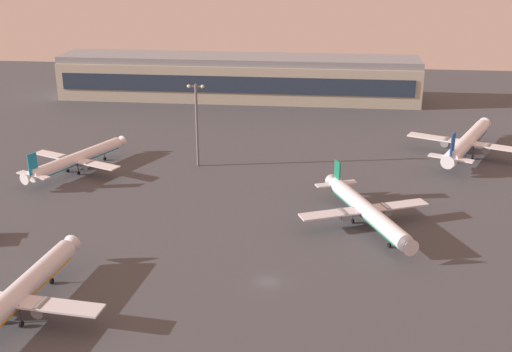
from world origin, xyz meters
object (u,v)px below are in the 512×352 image
apron_light_west (197,119)px  airplane_mid_apron (13,298)px  airplane_taxiway_distant (467,142)px  airplane_near_gate (77,159)px  airplane_terminal_side (366,210)px

apron_light_west → airplane_mid_apron: bearing=-101.0°
airplane_taxiway_distant → airplane_near_gate: bearing=-142.3°
airplane_mid_apron → apron_light_west: 78.36m
airplane_near_gate → apron_light_west: size_ratio=1.51×
airplane_mid_apron → airplane_near_gate: 70.30m
airplane_mid_apron → airplane_taxiway_distant: (88.77, 92.92, 0.36)m
airplane_near_gate → airplane_mid_apron: bearing=-53.7°
airplane_terminal_side → airplane_near_gate: bearing=-42.7°
airplane_near_gate → airplane_taxiway_distant: size_ratio=0.84×
airplane_terminal_side → airplane_mid_apron: bearing=13.0°
airplane_mid_apron → airplane_near_gate: bearing=108.9°
airplane_mid_apron → airplane_terminal_side: bearing=42.0°
airplane_taxiway_distant → apron_light_west: size_ratio=1.81×
airplane_near_gate → apron_light_west: apron_light_west is taller
airplane_near_gate → airplane_taxiway_distant: airplane_taxiway_distant is taller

